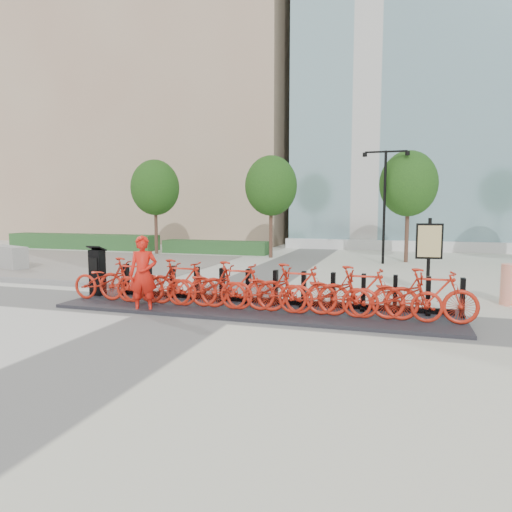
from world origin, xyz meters
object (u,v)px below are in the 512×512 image
(worker_red, at_px, (143,274))
(jersey_barrier, at_px, (8,257))
(kiosk, at_px, (97,271))
(construction_barrel, at_px, (512,285))
(map_sign, at_px, (429,245))
(bike_0, at_px, (107,281))

(worker_red, xyz_separation_m, jersey_barrier, (-9.89, 5.65, -0.47))
(kiosk, bearing_deg, construction_barrel, 13.13)
(map_sign, bearing_deg, construction_barrel, -26.81)
(kiosk, xyz_separation_m, jersey_barrier, (-7.70, 4.42, -0.29))
(bike_0, xyz_separation_m, worker_red, (1.50, -0.68, 0.32))
(bike_0, xyz_separation_m, construction_barrel, (10.05, 2.88, -0.07))
(jersey_barrier, bearing_deg, kiosk, -9.06)
(kiosk, distance_m, worker_red, 2.52)
(bike_0, xyz_separation_m, jersey_barrier, (-8.38, 4.97, -0.14))
(kiosk, relative_size, construction_barrel, 1.31)
(map_sign, bearing_deg, kiosk, -167.93)
(bike_0, bearing_deg, map_sign, -66.02)
(bike_0, height_order, kiosk, kiosk)
(bike_0, relative_size, jersey_barrier, 0.83)
(worker_red, xyz_separation_m, construction_barrel, (8.55, 3.55, -0.39))
(construction_barrel, bearing_deg, jersey_barrier, 173.52)
(kiosk, relative_size, jersey_barrier, 0.59)
(kiosk, distance_m, map_sign, 9.29)
(bike_0, relative_size, map_sign, 0.89)
(construction_barrel, distance_m, jersey_barrier, 18.55)
(jersey_barrier, height_order, map_sign, map_sign)
(worker_red, bearing_deg, kiosk, 132.85)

